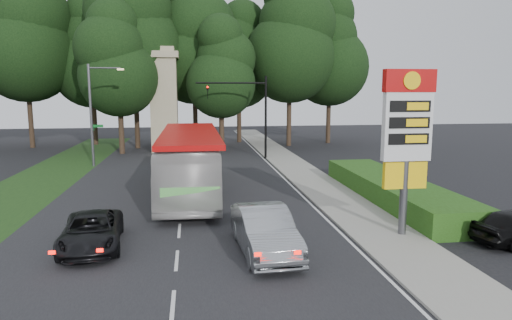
{
  "coord_description": "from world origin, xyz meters",
  "views": [
    {
      "loc": [
        0.65,
        -15.26,
        6.06
      ],
      "look_at": [
        4.1,
        9.36,
        2.2
      ],
      "focal_mm": 32.0,
      "sensor_mm": 36.0,
      "label": 1
    }
  ],
  "objects": [
    {
      "name": "tree_west_near",
      "position": [
        -10.0,
        37.0,
        10.02
      ],
      "size": [
        8.4,
        8.4,
        16.5
      ],
      "color": "#2D2116",
      "rests_on": "ground"
    },
    {
      "name": "tree_center_left",
      "position": [
        -5.0,
        33.0,
        12.02
      ],
      "size": [
        10.08,
        10.08,
        19.8
      ],
      "color": "#2D2116",
      "rests_on": "ground"
    },
    {
      "name": "gas_station_pylon",
      "position": [
        9.2,
        1.99,
        4.45
      ],
      "size": [
        2.1,
        0.45,
        6.85
      ],
      "color": "#59595E",
      "rests_on": "ground"
    },
    {
      "name": "tree_west_mid",
      "position": [
        -16.0,
        35.0,
        11.69
      ],
      "size": [
        9.8,
        9.8,
        19.25
      ],
      "color": "#2D2116",
      "rests_on": "ground"
    },
    {
      "name": "hedge",
      "position": [
        11.5,
        8.0,
        0.6
      ],
      "size": [
        3.0,
        14.0,
        1.2
      ],
      "primitive_type": "cube",
      "color": "#234612",
      "rests_on": "ground"
    },
    {
      "name": "sidewalk_right",
      "position": [
        8.5,
        12.0,
        0.06
      ],
      "size": [
        3.0,
        80.0,
        0.12
      ],
      "primitive_type": "cube",
      "color": "gray",
      "rests_on": "ground"
    },
    {
      "name": "tree_monument_left",
      "position": [
        -6.0,
        29.0,
        8.68
      ],
      "size": [
        7.28,
        7.28,
        14.3
      ],
      "color": "#2D2116",
      "rests_on": "ground"
    },
    {
      "name": "transit_bus",
      "position": [
        0.5,
        10.95,
        1.83
      ],
      "size": [
        3.37,
        13.24,
        3.67
      ],
      "primitive_type": "imported",
      "rotation": [
        0.0,
        0.0,
        -0.02
      ],
      "color": "beige",
      "rests_on": "ground"
    },
    {
      "name": "tree_east_near",
      "position": [
        6.0,
        37.0,
        9.68
      ],
      "size": [
        8.12,
        8.12,
        15.95
      ],
      "color": "#2D2116",
      "rests_on": "ground"
    },
    {
      "name": "tree_far_east",
      "position": [
        16.0,
        35.0,
        10.35
      ],
      "size": [
        8.68,
        8.68,
        17.05
      ],
      "color": "#2D2116",
      "rests_on": "ground"
    },
    {
      "name": "tree_center_right",
      "position": [
        1.0,
        35.0,
        11.02
      ],
      "size": [
        9.24,
        9.24,
        18.15
      ],
      "color": "#2D2116",
      "rests_on": "ground"
    },
    {
      "name": "suv_charcoal",
      "position": [
        -3.27,
        2.36,
        0.66
      ],
      "size": [
        2.65,
        4.93,
        1.32
      ],
      "primitive_type": "imported",
      "rotation": [
        0.0,
        0.0,
        0.1
      ],
      "color": "black",
      "rests_on": "ground"
    },
    {
      "name": "tree_east_mid",
      "position": [
        11.0,
        33.0,
        11.35
      ],
      "size": [
        9.52,
        9.52,
        18.7
      ],
      "color": "#2D2116",
      "rests_on": "ground"
    },
    {
      "name": "sedan_silver",
      "position": [
        3.24,
        0.9,
        0.86
      ],
      "size": [
        2.15,
        5.33,
        1.72
      ],
      "primitive_type": "imported",
      "rotation": [
        0.0,
        0.0,
        0.06
      ],
      "color": "#9A9EA1",
      "rests_on": "ground"
    },
    {
      "name": "traffic_signal_mast",
      "position": [
        5.68,
        24.0,
        4.67
      ],
      "size": [
        6.1,
        0.35,
        7.2
      ],
      "color": "black",
      "rests_on": "ground"
    },
    {
      "name": "monument",
      "position": [
        -2.0,
        30.0,
        5.1
      ],
      "size": [
        3.0,
        3.0,
        10.05
      ],
      "color": "tan",
      "rests_on": "ground"
    },
    {
      "name": "streetlight_signs",
      "position": [
        -6.99,
        22.01,
        4.44
      ],
      "size": [
        2.75,
        0.98,
        8.0
      ],
      "color": "#59595E",
      "rests_on": "ground"
    },
    {
      "name": "tree_monument_right",
      "position": [
        3.5,
        29.5,
        8.01
      ],
      "size": [
        6.72,
        6.72,
        13.2
      ],
      "color": "#2D2116",
      "rests_on": "ground"
    },
    {
      "name": "grass_verge_left",
      "position": [
        -9.5,
        18.0,
        0.01
      ],
      "size": [
        5.0,
        50.0,
        0.02
      ],
      "primitive_type": "cube",
      "color": "#193814",
      "rests_on": "ground"
    },
    {
      "name": "ground",
      "position": [
        0.0,
        0.0,
        0.0
      ],
      "size": [
        120.0,
        120.0,
        0.0
      ],
      "primitive_type": "plane",
      "color": "black",
      "rests_on": "ground"
    },
    {
      "name": "road_surface",
      "position": [
        0.0,
        12.0,
        0.01
      ],
      "size": [
        14.0,
        80.0,
        0.02
      ],
      "primitive_type": "cube",
      "color": "black",
      "rests_on": "ground"
    }
  ]
}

